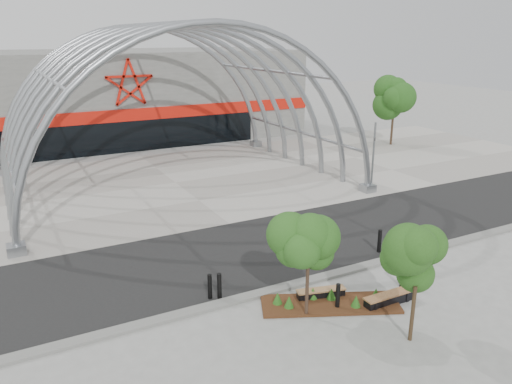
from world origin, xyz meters
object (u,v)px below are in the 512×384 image
Objects in this scene: bench_1 at (388,299)px; bollard_2 at (338,297)px; signal_pole at (373,156)px; street_tree_0 at (309,244)px; bench_0 at (321,294)px; street_tree_1 at (418,264)px.

bollard_2 is (-1.84, 0.61, 0.28)m from bench_1.
street_tree_0 is at bearing -138.44° from signal_pole.
street_tree_0 reaches higher than bench_1.
bollard_2 is (1.24, -0.14, -2.23)m from street_tree_0.
bench_1 is at bearing -37.85° from bench_0.
bollard_2 reaches higher than bench_1.
bollard_2 is at bearing -134.81° from signal_pole.
bollard_2 is (0.09, -0.89, 0.31)m from bench_0.
signal_pole is 4.41× the size of bollard_2.
signal_pole is at bearing 42.36° from bench_0.
signal_pole is at bearing 45.19° from bollard_2.
bollard_2 is at bearing 109.44° from street_tree_1.
street_tree_0 is at bearing -146.64° from bench_0.
street_tree_0 reaches higher than street_tree_1.
bench_1 reaches higher than bench_0.
signal_pole reaches higher than street_tree_1.
bollard_2 is (-10.32, -10.39, -1.79)m from signal_pole.
street_tree_0 is 2.88m from bench_0.
signal_pole reaches higher than bollard_2.
bench_0 is at bearing 96.02° from bollard_2.
signal_pole is at bearing 54.24° from street_tree_1.
bench_0 is 0.95m from bollard_2.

